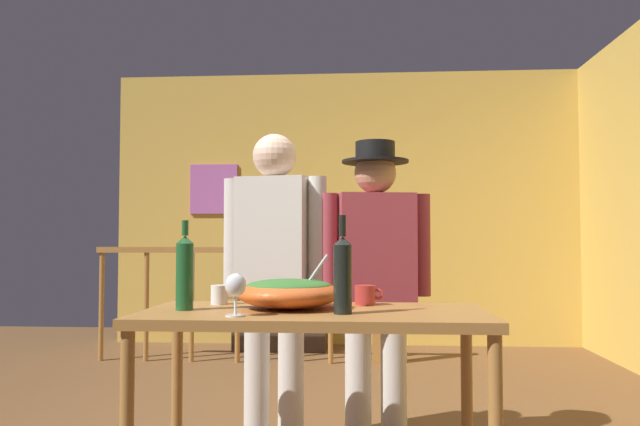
{
  "coord_description": "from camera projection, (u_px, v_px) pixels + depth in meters",
  "views": [
    {
      "loc": [
        0.18,
        -3.1,
        1.07
      ],
      "look_at": [
        -0.02,
        -0.32,
        1.19
      ],
      "focal_mm": 34.68,
      "sensor_mm": 36.0,
      "label": 1
    }
  ],
  "objects": [
    {
      "name": "back_wall",
      "position": [
        346.0,
        208.0,
        6.42
      ],
      "size": [
        4.81,
        0.1,
        2.81
      ],
      "primitive_type": "cube",
      "color": "gold",
      "rests_on": "ground_plane"
    },
    {
      "name": "framed_picture",
      "position": [
        214.0,
        189.0,
        6.47
      ],
      "size": [
        0.5,
        0.03,
        0.52
      ],
      "primitive_type": "cube",
      "color": "#B361B1"
    },
    {
      "name": "stair_railing",
      "position": [
        283.0,
        290.0,
        5.4
      ],
      "size": [
        2.55,
        0.1,
        1.06
      ],
      "color": "#9E6B33",
      "rests_on": "ground_plane"
    },
    {
      "name": "tv_console",
      "position": [
        281.0,
        328.0,
        6.07
      ],
      "size": [
        0.9,
        0.4,
        0.41
      ],
      "primitive_type": "cube",
      "color": "#38281E",
      "rests_on": "ground_plane"
    },
    {
      "name": "flat_screen_tv",
      "position": [
        281.0,
        282.0,
        6.06
      ],
      "size": [
        0.53,
        0.12,
        0.41
      ],
      "color": "black",
      "rests_on": "tv_console"
    },
    {
      "name": "serving_table",
      "position": [
        314.0,
        333.0,
        2.44
      ],
      "size": [
        1.36,
        0.67,
        0.79
      ],
      "color": "#9E6B33",
      "rests_on": "ground_plane"
    },
    {
      "name": "salad_bowl",
      "position": [
        289.0,
        292.0,
        2.51
      ],
      "size": [
        0.42,
        0.42,
        0.22
      ],
      "color": "#DB5B23",
      "rests_on": "serving_table"
    },
    {
      "name": "wine_glass",
      "position": [
        235.0,
        287.0,
        2.26
      ],
      "size": [
        0.08,
        0.08,
        0.16
      ],
      "color": "silver",
      "rests_on": "serving_table"
    },
    {
      "name": "wine_bottle_dark",
      "position": [
        343.0,
        273.0,
        2.33
      ],
      "size": [
        0.07,
        0.07,
        0.37
      ],
      "color": "black",
      "rests_on": "serving_table"
    },
    {
      "name": "wine_bottle_green",
      "position": [
        185.0,
        271.0,
        2.46
      ],
      "size": [
        0.07,
        0.07,
        0.36
      ],
      "color": "#1E5628",
      "rests_on": "serving_table"
    },
    {
      "name": "mug_white",
      "position": [
        220.0,
        295.0,
        2.67
      ],
      "size": [
        0.11,
        0.07,
        0.08
      ],
      "color": "white",
      "rests_on": "serving_table"
    },
    {
      "name": "mug_red",
      "position": [
        366.0,
        295.0,
        2.64
      ],
      "size": [
        0.12,
        0.09,
        0.08
      ],
      "color": "#B7332D",
      "rests_on": "serving_table"
    },
    {
      "name": "person_standing_left",
      "position": [
        274.0,
        265.0,
        3.12
      ],
      "size": [
        0.54,
        0.28,
        1.61
      ],
      "rotation": [
        0.0,
        0.0,
        2.96
      ],
      "color": "beige",
      "rests_on": "ground_plane"
    },
    {
      "name": "person_standing_right",
      "position": [
        376.0,
        271.0,
        3.08
      ],
      "size": [
        0.56,
        0.34,
        1.57
      ],
      "rotation": [
        0.0,
        0.0,
        3.32
      ],
      "color": "beige",
      "rests_on": "ground_plane"
    }
  ]
}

